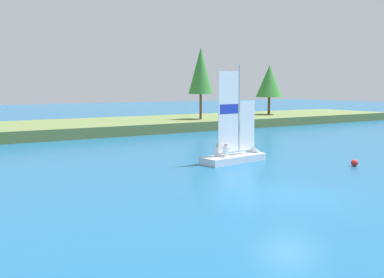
{
  "coord_description": "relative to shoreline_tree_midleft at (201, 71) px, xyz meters",
  "views": [
    {
      "loc": [
        -12.37,
        -12.41,
        4.22
      ],
      "look_at": [
        1.43,
        9.33,
        1.2
      ],
      "focal_mm": 41.74,
      "sensor_mm": 36.0,
      "label": 1
    }
  ],
  "objects": [
    {
      "name": "ground_plane",
      "position": [
        -12.98,
        -25.87,
        -5.84
      ],
      "size": [
        200.0,
        200.0,
        0.0
      ],
      "primitive_type": "plane",
      "color": "#195684"
    },
    {
      "name": "shore_bank",
      "position": [
        -12.98,
        2.17,
        -5.38
      ],
      "size": [
        80.0,
        11.2,
        0.92
      ],
      "primitive_type": "cube",
      "color": "#5B703D",
      "rests_on": "ground"
    },
    {
      "name": "shoreline_tree_midleft",
      "position": [
        0.0,
        0.0,
        0.0
      ],
      "size": [
        2.51,
        2.51,
        7.29
      ],
      "color": "brown",
      "rests_on": "shore_bank"
    },
    {
      "name": "shoreline_tree_centre",
      "position": [
        11.09,
        1.92,
        -0.95
      ],
      "size": [
        3.19,
        3.19,
        5.87
      ],
      "color": "brown",
      "rests_on": "shore_bank"
    },
    {
      "name": "sailboat",
      "position": [
        -9.43,
        -18.54,
        -5.4
      ],
      "size": [
        4.64,
        1.82,
        5.84
      ],
      "rotation": [
        0.0,
        0.0,
        0.13
      ],
      "color": "silver",
      "rests_on": "ground"
    },
    {
      "name": "channel_buoy",
      "position": [
        -5.42,
        -23.09,
        -5.65
      ],
      "size": [
        0.37,
        0.37,
        0.37
      ],
      "primitive_type": "sphere",
      "color": "red",
      "rests_on": "ground"
    }
  ]
}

